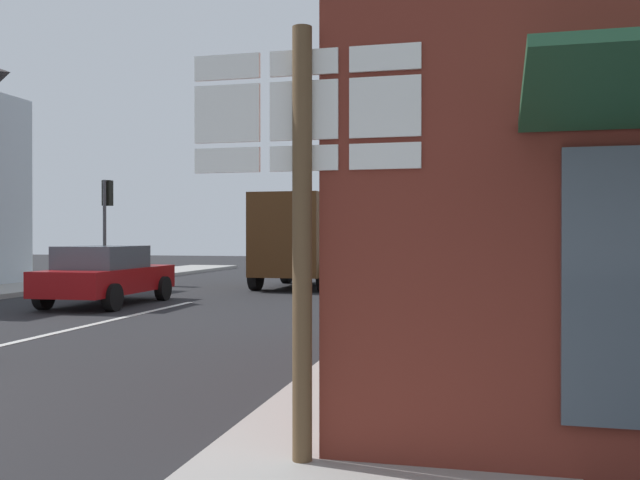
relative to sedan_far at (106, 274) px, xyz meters
The scene contains 9 objects.
ground_plane 2.13m from the sedan_far, 27.35° to the right, with size 80.00×80.00×0.00m, color #232326.
sidewalk_right 8.93m from the sedan_far, 19.10° to the right, with size 2.66×44.00×0.14m, color #9E9B96.
lane_centre_stripe 5.27m from the sedan_far, 70.24° to the right, with size 0.16×12.00×0.01m, color silver.
sedan_far is the anchor object (origin of this frame).
delivery_truck 7.49m from the sedan_far, 63.99° to the left, with size 2.52×5.02×3.05m.
route_sign_post 13.29m from the sedan_far, 53.54° to the right, with size 1.66×0.14×3.20m.
traffic_light_far_right 10.19m from the sedan_far, 42.66° to the left, with size 0.30×0.49×3.41m.
traffic_light_far_left 7.85m from the sedan_far, 120.46° to the left, with size 0.30×0.49×3.69m.
traffic_light_near_right 7.64m from the sedan_far, ahead, with size 0.30×0.49×3.69m.
Camera 1 is at (7.33, -4.42, 1.73)m, focal length 38.51 mm.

